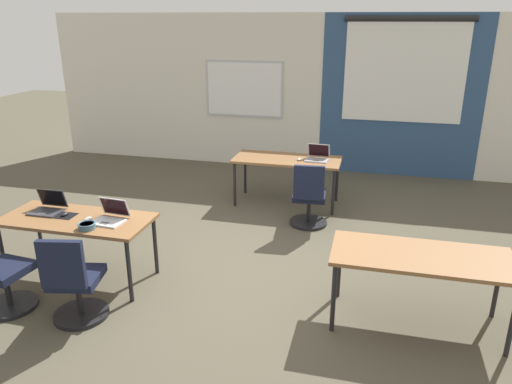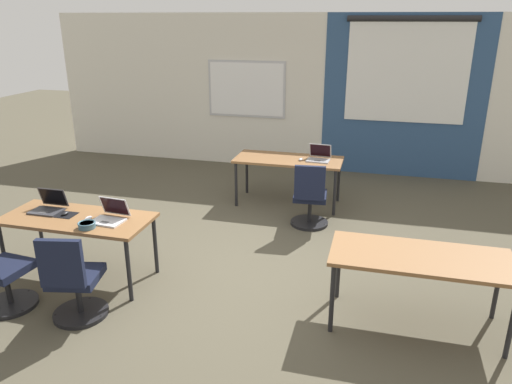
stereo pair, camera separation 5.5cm
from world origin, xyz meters
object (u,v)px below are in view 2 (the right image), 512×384
object	(u,v)px
desk_near_left	(77,222)
desk_far_center	(288,162)
mouse_near_left_inner	(88,218)
chair_near_left_inner	(74,284)
laptop_near_left_inner	(110,216)
laptop_near_left_end	(49,206)
mouse_far_right	(301,159)
desk_near_right	(420,262)
mouse_near_left_end	(65,213)
snack_bowl	(87,225)
chair_far_right	(310,201)
laptop_far_right	(319,157)

from	to	relation	value
desk_near_left	desk_far_center	xyz separation A→B (m)	(1.75, 2.80, 0.00)
mouse_near_left_inner	chair_near_left_inner	size ratio (longest dim) A/B	0.11
laptop_near_left_inner	laptop_near_left_end	xyz separation A→B (m)	(-0.79, 0.08, 0.00)
mouse_far_right	desk_near_right	bearing A→B (deg)	-60.43
laptop_near_left_inner	mouse_near_left_end	xyz separation A→B (m)	(-0.54, 0.01, -0.03)
snack_bowl	laptop_near_left_end	bearing A→B (deg)	155.10
mouse_near_left_inner	desk_near_right	bearing A→B (deg)	0.51
desk_far_center	chair_far_right	world-z (taller)	chair_far_right
mouse_near_left_inner	mouse_far_right	size ratio (longest dim) A/B	0.99
laptop_near_left_end	chair_far_right	distance (m)	3.26
chair_near_left_inner	snack_bowl	world-z (taller)	chair_near_left_inner
desk_far_center	desk_near_left	bearing A→B (deg)	-122.01
mouse_near_left_inner	mouse_far_right	xyz separation A→B (m)	(1.78, 2.77, 0.00)
chair_far_right	mouse_far_right	bearing A→B (deg)	-75.20
mouse_near_left_inner	mouse_far_right	distance (m)	3.29
desk_near_left	chair_near_left_inner	size ratio (longest dim) A/B	1.74
mouse_near_left_end	laptop_near_left_end	bearing A→B (deg)	164.69
laptop_near_left_inner	chair_near_left_inner	bearing A→B (deg)	-84.47
laptop_far_right	desk_far_center	bearing A→B (deg)	-172.80
desk_near_left	desk_near_right	distance (m)	3.50
laptop_far_right	snack_bowl	bearing A→B (deg)	-118.82
chair_far_right	laptop_far_right	bearing A→B (deg)	-94.51
mouse_near_left_end	chair_far_right	distance (m)	3.10
mouse_near_left_inner	mouse_far_right	world-z (taller)	same
laptop_near_left_end	laptop_far_right	distance (m)	3.78
desk_near_left	desk_near_right	bearing A→B (deg)	0.00
snack_bowl	desk_near_right	bearing A→B (deg)	3.94
laptop_near_left_end	snack_bowl	world-z (taller)	laptop_near_left_end
mouse_far_right	snack_bowl	bearing A→B (deg)	-119.41
desk_near_left	mouse_near_left_end	distance (m)	0.17
chair_near_left_inner	desk_near_right	bearing A→B (deg)	-178.80
chair_far_right	mouse_near_left_inner	bearing A→B (deg)	40.21
desk_near_left	desk_near_right	world-z (taller)	same
mouse_near_left_inner	snack_bowl	xyz separation A→B (m)	(0.11, -0.19, 0.02)
mouse_near_left_end	mouse_far_right	size ratio (longest dim) A/B	0.97
chair_near_left_inner	mouse_near_left_end	xyz separation A→B (m)	(-0.55, 0.74, 0.36)
mouse_near_left_end	chair_far_right	xyz separation A→B (m)	(2.35, 1.99, -0.36)
desk_far_center	chair_near_left_inner	world-z (taller)	chair_near_left_inner
chair_near_left_inner	mouse_near_left_inner	bearing A→B (deg)	-82.89
mouse_near_left_end	desk_near_right	bearing A→B (deg)	-0.32
laptop_near_left_inner	mouse_far_right	size ratio (longest dim) A/B	3.42
desk_far_center	laptop_near_left_inner	xyz separation A→B (m)	(-1.35, -2.79, 0.11)
snack_bowl	chair_near_left_inner	bearing A→B (deg)	-75.13
laptop_near_left_inner	laptop_far_right	world-z (taller)	same
desk_near_right	laptop_far_right	world-z (taller)	laptop_far_right
desk_far_center	snack_bowl	size ratio (longest dim) A/B	9.01
mouse_near_left_end	snack_bowl	distance (m)	0.49
desk_near_left	chair_far_right	distance (m)	3.00
desk_near_right	laptop_near_left_inner	world-z (taller)	laptop_near_left_inner
mouse_near_left_inner	laptop_near_left_inner	bearing A→B (deg)	10.65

